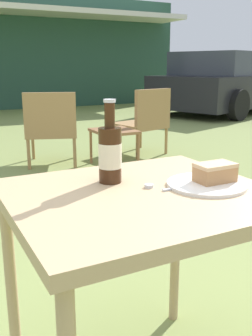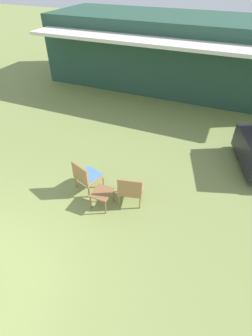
{
  "view_description": "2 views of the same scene",
  "coord_description": "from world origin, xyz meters",
  "views": [
    {
      "loc": [
        -0.56,
        -0.97,
        1.11
      ],
      "look_at": [
        0.0,
        0.1,
        0.8
      ],
      "focal_mm": 42.0,
      "sensor_mm": 36.0,
      "label": 1
    },
    {
      "loc": [
        3.55,
        -0.87,
        4.61
      ],
      "look_at": [
        1.73,
        3.41,
        0.9
      ],
      "focal_mm": 28.0,
      "sensor_mm": 36.0,
      "label": 2
    }
  ],
  "objects": [
    {
      "name": "wicker_chair_cushioned",
      "position": [
        0.72,
        3.29,
        0.44
      ],
      "size": [
        0.71,
        0.7,
        0.83
      ],
      "rotation": [
        0.0,
        0.0,
        2.79
      ],
      "color": "#9E7547",
      "rests_on": "ground_plane"
    },
    {
      "name": "wicker_chair_plain",
      "position": [
        1.91,
        3.27,
        0.45
      ],
      "size": [
        0.66,
        0.65,
        0.83
      ],
      "rotation": [
        0.0,
        0.0,
        3.37
      ],
      "color": "#9E7547",
      "rests_on": "ground_plane"
    },
    {
      "name": "garden_side_table",
      "position": [
        1.33,
        2.93,
        0.36
      ],
      "size": [
        0.43,
        0.49,
        0.41
      ],
      "color": "brown",
      "rests_on": "ground_plane"
    },
    {
      "name": "cabin_building",
      "position": [
        0.8,
        11.11,
        1.43
      ],
      "size": [
        10.97,
        4.87,
        2.85
      ],
      "color": "#284C3D",
      "rests_on": "ground_plane"
    }
  ]
}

